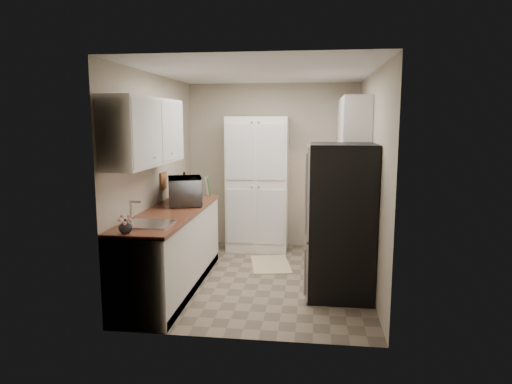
# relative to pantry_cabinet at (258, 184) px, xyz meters

# --- Properties ---
(ground) EXTENTS (3.20, 3.20, 0.00)m
(ground) POSITION_rel_pantry_cabinet_xyz_m (0.20, -1.32, -1.00)
(ground) COLOR #7A6B56
(ground) RESTS_ON ground
(room_shell) EXTENTS (2.64, 3.24, 2.52)m
(room_shell) POSITION_rel_pantry_cabinet_xyz_m (0.18, -1.32, 0.63)
(room_shell) COLOR beige
(room_shell) RESTS_ON ground
(pantry_cabinet) EXTENTS (0.90, 0.55, 2.00)m
(pantry_cabinet) POSITION_rel_pantry_cabinet_xyz_m (0.00, 0.00, 0.00)
(pantry_cabinet) COLOR silver
(pantry_cabinet) RESTS_ON ground
(base_cabinet_left) EXTENTS (0.60, 2.30, 0.88)m
(base_cabinet_left) POSITION_rel_pantry_cabinet_xyz_m (-0.79, -1.75, -0.56)
(base_cabinet_left) COLOR silver
(base_cabinet_left) RESTS_ON ground
(countertop_left) EXTENTS (0.63, 2.33, 0.04)m
(countertop_left) POSITION_rel_pantry_cabinet_xyz_m (-0.79, -1.75, -0.10)
(countertop_left) COLOR brown
(countertop_left) RESTS_ON base_cabinet_left
(base_cabinet_right) EXTENTS (0.60, 0.80, 0.88)m
(base_cabinet_right) POSITION_rel_pantry_cabinet_xyz_m (1.19, -0.12, -0.56)
(base_cabinet_right) COLOR silver
(base_cabinet_right) RESTS_ON ground
(countertop_right) EXTENTS (0.63, 0.83, 0.04)m
(countertop_right) POSITION_rel_pantry_cabinet_xyz_m (1.19, -0.12, -0.10)
(countertop_right) COLOR brown
(countertop_right) RESTS_ON base_cabinet_right
(electric_range) EXTENTS (0.71, 0.78, 1.13)m
(electric_range) POSITION_rel_pantry_cabinet_xyz_m (1.17, -0.93, -0.52)
(electric_range) COLOR #B7B7BC
(electric_range) RESTS_ON ground
(refrigerator) EXTENTS (0.70, 0.72, 1.70)m
(refrigerator) POSITION_rel_pantry_cabinet_xyz_m (1.14, -1.73, -0.15)
(refrigerator) COLOR #B7B7BC
(refrigerator) RESTS_ON ground
(microwave) EXTENTS (0.57, 0.69, 0.33)m
(microwave) POSITION_rel_pantry_cabinet_xyz_m (-0.74, -1.31, 0.08)
(microwave) COLOR silver
(microwave) RESTS_ON countertop_left
(wine_bottle) EXTENTS (0.08, 0.08, 0.32)m
(wine_bottle) POSITION_rel_pantry_cabinet_xyz_m (-0.85, -0.96, 0.08)
(wine_bottle) COLOR black
(wine_bottle) RESTS_ON countertop_left
(flower_vase) EXTENTS (0.13, 0.13, 0.13)m
(flower_vase) POSITION_rel_pantry_cabinet_xyz_m (-0.88, -2.81, -0.01)
(flower_vase) COLOR silver
(flower_vase) RESTS_ON countertop_left
(cutting_board) EXTENTS (0.07, 0.20, 0.26)m
(cutting_board) POSITION_rel_pantry_cabinet_xyz_m (-0.61, -0.62, 0.05)
(cutting_board) COLOR #458137
(cutting_board) RESTS_ON countertop_left
(toaster_oven) EXTENTS (0.34, 0.41, 0.22)m
(toaster_oven) POSITION_rel_pantry_cabinet_xyz_m (1.20, -0.19, 0.03)
(toaster_oven) COLOR #BCBBC0
(toaster_oven) RESTS_ON countertop_right
(fruit_basket) EXTENTS (0.25, 0.25, 0.10)m
(fruit_basket) POSITION_rel_pantry_cabinet_xyz_m (1.20, -0.16, 0.19)
(fruit_basket) COLOR #FF3A00
(fruit_basket) RESTS_ON toaster_oven
(kitchen_mat) EXTENTS (0.64, 0.88, 0.01)m
(kitchen_mat) POSITION_rel_pantry_cabinet_xyz_m (0.27, -0.75, -0.99)
(kitchen_mat) COLOR beige
(kitchen_mat) RESTS_ON ground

